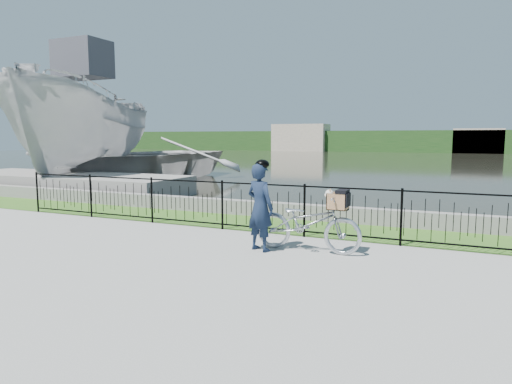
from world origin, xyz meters
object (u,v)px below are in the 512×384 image
at_px(boat_near, 86,133).
at_px(boat_far, 144,159).
at_px(dock, 67,183).
at_px(cyclist, 260,206).
at_px(bicycle_rig, 308,222).

relative_size(boat_near, boat_far, 1.18).
bearing_deg(boat_near, boat_far, 71.95).
xyz_separation_m(dock, boat_far, (-0.39, 5.34, 0.72)).
xyz_separation_m(dock, cyclist, (10.60, -5.37, 0.51)).
xyz_separation_m(cyclist, boat_near, (-11.93, 7.85, 1.48)).
height_order(dock, bicycle_rig, bicycle_rig).
bearing_deg(boat_far, boat_near, -108.05).
bearing_deg(cyclist, boat_far, 135.74).
bearing_deg(cyclist, dock, 153.14).
relative_size(bicycle_rig, boat_near, 0.17).
distance_m(dock, boat_far, 5.41).
height_order(cyclist, boat_far, boat_far).
height_order(bicycle_rig, boat_near, boat_near).
xyz_separation_m(boat_near, boat_far, (0.93, 2.86, -1.26)).
xyz_separation_m(dock, bicycle_rig, (11.45, -5.06, 0.20)).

